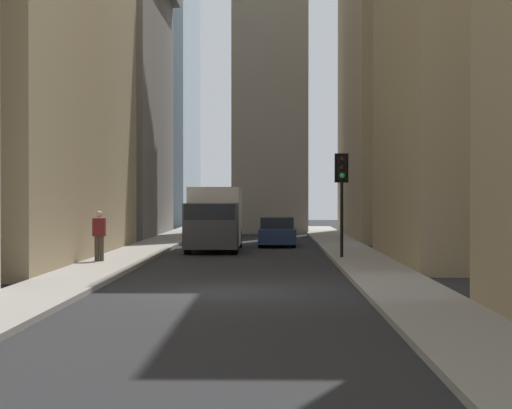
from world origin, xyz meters
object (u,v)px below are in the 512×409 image
sedan_navy (277,233)px  pedestrian (99,234)px  delivery_truck (215,218)px  traffic_light_midblock (342,181)px

sedan_navy → pedestrian: bearing=151.6°
delivery_truck → pedestrian: bearing=156.3°
delivery_truck → traffic_light_midblock: bearing=-139.4°
delivery_truck → sedan_navy: delivery_truck is taller
sedan_navy → delivery_truck: bearing=142.7°
delivery_truck → sedan_navy: 4.68m
traffic_light_midblock → delivery_truck: bearing=40.6°
sedan_navy → traffic_light_midblock: size_ratio=1.10×
delivery_truck → sedan_navy: bearing=-37.3°
sedan_navy → pedestrian: size_ratio=2.41×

